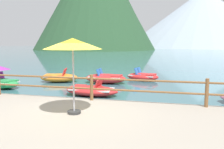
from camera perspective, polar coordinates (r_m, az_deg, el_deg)
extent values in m
plane|color=#3D6B75|center=(46.84, 10.45, 4.46)|extent=(200.00, 200.00, 0.00)
cube|color=#A39989|center=(5.77, -17.28, -16.40)|extent=(28.00, 8.00, 0.40)
cylinder|color=brown|center=(8.85, -4.84, -3.07)|extent=(0.12, 0.12, 0.95)
cylinder|color=brown|center=(8.48, 21.54, -4.07)|extent=(0.12, 0.12, 0.95)
cylinder|color=brown|center=(8.80, -4.87, -0.95)|extent=(23.80, 0.07, 0.07)
cylinder|color=brown|center=(8.86, -4.84, -3.38)|extent=(23.80, 0.07, 0.07)
cylinder|color=#B2B2B7|center=(7.18, -9.11, -1.42)|extent=(0.05, 0.05, 2.00)
cone|color=yellow|center=(7.09, -9.29, 7.24)|extent=(1.70, 1.70, 0.32)
cylinder|color=#333333|center=(7.39, -8.95, -8.79)|extent=(0.40, 0.40, 0.08)
ellipsoid|color=red|center=(11.51, -4.84, -3.84)|extent=(2.61, 1.35, 0.46)
cube|color=silver|center=(11.49, -4.84, -3.44)|extent=(2.04, 1.10, 0.06)
cube|color=red|center=(11.64, -3.52, -2.93)|extent=(0.41, 0.41, 0.08)
cube|color=red|center=(11.55, -2.69, -1.90)|extent=(0.22, 0.41, 0.43)
cube|color=red|center=(11.18, -4.38, -3.38)|extent=(0.41, 0.41, 0.08)
cube|color=red|center=(11.08, -3.52, -2.32)|extent=(0.22, 0.41, 0.43)
cube|color=red|center=(11.74, -8.07, -2.95)|extent=(0.60, 0.90, 0.12)
ellipsoid|color=red|center=(14.91, -1.54, -0.93)|extent=(2.57, 1.34, 0.58)
cube|color=silver|center=(14.90, -1.54, -0.55)|extent=(2.01, 1.10, 0.06)
cube|color=blue|center=(14.69, -2.55, -0.40)|extent=(0.40, 0.40, 0.08)
cube|color=blue|center=(14.71, -3.22, 0.48)|extent=(0.21, 0.40, 0.43)
cube|color=blue|center=(15.19, -1.97, -0.12)|extent=(0.40, 0.40, 0.08)
cube|color=blue|center=(15.22, -2.63, 0.72)|extent=(0.21, 0.40, 0.43)
cube|color=red|center=(14.72, 1.10, -0.41)|extent=(0.57, 0.93, 0.12)
ellipsoid|color=green|center=(14.68, -24.80, -1.89)|extent=(2.58, 1.81, 0.53)
cube|color=silver|center=(14.66, -24.82, -1.54)|extent=(2.02, 1.47, 0.06)
cube|color=purple|center=(14.95, -24.46, -1.08)|extent=(0.48, 0.48, 0.08)
cube|color=purple|center=(15.06, -24.92, -0.20)|extent=(0.30, 0.44, 0.43)
cube|color=green|center=(14.15, -23.25, -1.51)|extent=(0.72, 1.00, 0.12)
ellipsoid|color=red|center=(16.10, 7.26, -0.50)|extent=(2.39, 1.75, 0.50)
cube|color=silver|center=(16.09, 7.26, -0.20)|extent=(1.87, 1.42, 0.06)
cube|color=blue|center=(15.90, 6.40, -0.02)|extent=(0.48, 0.48, 0.08)
cube|color=blue|center=(15.94, 5.81, 0.80)|extent=(0.30, 0.44, 0.43)
cube|color=blue|center=(16.38, 7.05, 0.19)|extent=(0.48, 0.48, 0.08)
cube|color=blue|center=(16.41, 6.48, 0.99)|extent=(0.30, 0.44, 0.43)
cube|color=red|center=(15.89, 9.26, -0.12)|extent=(0.67, 0.98, 0.12)
ellipsoid|color=orange|center=(15.78, -12.40, -0.74)|extent=(2.63, 1.95, 0.52)
cube|color=silver|center=(15.76, -12.41, -0.41)|extent=(2.07, 1.57, 0.06)
cube|color=red|center=(15.99, -11.62, -0.02)|extent=(0.49, 0.49, 0.08)
cube|color=red|center=(15.93, -11.00, 0.76)|extent=(0.31, 0.44, 0.43)
cube|color=red|center=(15.46, -11.97, -0.30)|extent=(0.49, 0.49, 0.08)
cube|color=red|center=(15.40, -11.33, 0.52)|extent=(0.31, 0.44, 0.43)
cube|color=orange|center=(15.89, -14.71, -0.20)|extent=(0.75, 1.06, 0.12)
cone|color=#284C2D|center=(88.65, 2.37, 13.08)|extent=(22.81, 22.81, 21.78)
cone|color=#9EADBC|center=(125.91, 20.65, 12.24)|extent=(74.40, 74.40, 27.18)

